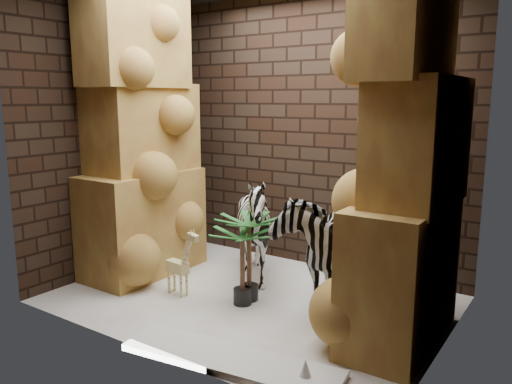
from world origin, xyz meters
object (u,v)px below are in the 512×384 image
Objects in this scene: zebra_right at (321,236)px; giraffe_toy at (177,259)px; palm_back at (242,267)px; zebra_left at (255,234)px; surfboard at (230,360)px; palm_front at (249,258)px.

zebra_right is 1.87× the size of giraffe_toy.
zebra_right reaches higher than palm_back.
surfboard is at bearing -57.17° from zebra_left.
giraffe_toy is (-1.27, -0.52, -0.31)m from zebra_right.
palm_back reaches higher than surfboard.
zebra_right is at bearing 22.25° from palm_front.
palm_front reaches higher than palm_back.
palm_front is 1.14× the size of palm_back.
zebra_right is 1.43m from surfboard.
surfboard is (0.55, -1.03, -0.39)m from palm_front.
zebra_left is 0.58m from palm_back.
zebra_left reaches higher than surfboard.
giraffe_toy is at bearing -118.46° from zebra_left.
palm_front is (0.65, 0.27, 0.06)m from giraffe_toy.
zebra_left is 1.69m from surfboard.
zebra_left is at bearing 112.30° from palm_back.
zebra_left reaches higher than giraffe_toy.
zebra_left is 1.58× the size of palm_back.
zebra_right is at bearing 30.29° from giraffe_toy.
zebra_right is 1.16× the size of zebra_left.
palm_back is (0.66, 0.16, 0.01)m from giraffe_toy.
palm_back is 0.44× the size of surfboard.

